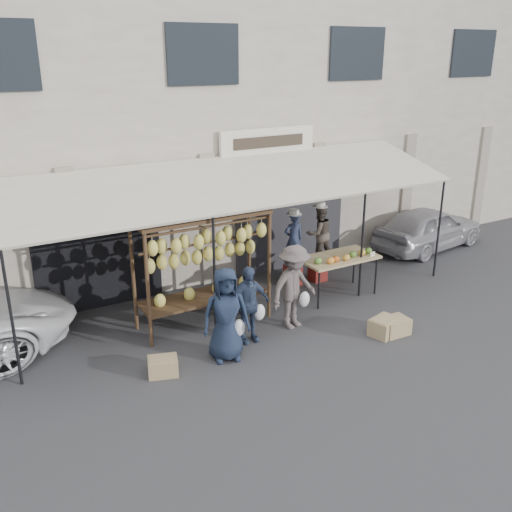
{
  "coord_description": "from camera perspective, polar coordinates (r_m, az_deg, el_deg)",
  "views": [
    {
      "loc": [
        -5.23,
        -7.64,
        5.09
      ],
      "look_at": [
        0.03,
        1.4,
        1.3
      ],
      "focal_mm": 40.0,
      "sensor_mm": 36.0,
      "label": 1
    }
  ],
  "objects": [
    {
      "name": "ground_plane",
      "position": [
        10.56,
        3.72,
        -8.93
      ],
      "size": [
        90.0,
        90.0,
        0.0
      ],
      "primitive_type": "plane",
      "color": "#2D2D30"
    },
    {
      "name": "shophouse",
      "position": [
        15.14,
        -10.16,
        14.16
      ],
      "size": [
        24.0,
        6.15,
        7.3
      ],
      "color": "beige",
      "rests_on": "ground_plane"
    },
    {
      "name": "awning",
      "position": [
        11.49,
        -2.32,
        7.26
      ],
      "size": [
        10.0,
        2.35,
        2.92
      ],
      "color": "beige",
      "rests_on": "ground_plane"
    },
    {
      "name": "banana_rack",
      "position": [
        10.77,
        -5.28,
        0.76
      ],
      "size": [
        2.6,
        0.9,
        2.24
      ],
      "color": "black",
      "rests_on": "ground_plane"
    },
    {
      "name": "produce_table",
      "position": [
        12.36,
        8.38,
        -0.25
      ],
      "size": [
        1.7,
        0.9,
        1.04
      ],
      "color": "tan",
      "rests_on": "ground_plane"
    },
    {
      "name": "vendor_left",
      "position": [
        12.81,
        3.78,
        1.67
      ],
      "size": [
        0.49,
        0.36,
        1.24
      ],
      "primitive_type": "imported",
      "rotation": [
        0.0,
        0.0,
        2.99
      ],
      "color": "#28314F",
      "rests_on": "stool_left"
    },
    {
      "name": "vendor_right",
      "position": [
        13.08,
        6.33,
        2.25
      ],
      "size": [
        0.68,
        0.55,
        1.34
      ],
      "primitive_type": "imported",
      "rotation": [
        0.0,
        0.0,
        3.07
      ],
      "color": "brown",
      "rests_on": "stool_right"
    },
    {
      "name": "customer_left",
      "position": [
        9.79,
        -3.03,
        -5.86
      ],
      "size": [
        0.93,
        0.73,
        1.68
      ],
      "primitive_type": "imported",
      "rotation": [
        0.0,
        0.0,
        -0.26
      ],
      "color": "#1A2438",
      "rests_on": "ground_plane"
    },
    {
      "name": "customer_mid",
      "position": [
        10.39,
        -0.84,
        -4.87
      ],
      "size": [
        0.88,
        0.41,
        1.47
      ],
      "primitive_type": "imported",
      "rotation": [
        0.0,
        0.0,
        -0.06
      ],
      "color": "#32405D",
      "rests_on": "ground_plane"
    },
    {
      "name": "customer_right",
      "position": [
        10.9,
        3.81,
        -3.11
      ],
      "size": [
        1.18,
        0.82,
        1.67
      ],
      "primitive_type": "imported",
      "rotation": [
        0.0,
        0.0,
        0.19
      ],
      "color": "#5A4F4D",
      "rests_on": "ground_plane"
    },
    {
      "name": "stool_left",
      "position": [
        13.1,
        3.69,
        -1.87
      ],
      "size": [
        0.43,
        0.43,
        0.47
      ],
      "primitive_type": "cube",
      "rotation": [
        0.0,
        0.0,
        -0.35
      ],
      "color": "maroon",
      "rests_on": "ground_plane"
    },
    {
      "name": "stool_right",
      "position": [
        13.38,
        6.18,
        -1.45
      ],
      "size": [
        0.41,
        0.41,
        0.48
      ],
      "primitive_type": "cube",
      "rotation": [
        0.0,
        0.0,
        -0.23
      ],
      "color": "maroon",
      "rests_on": "ground_plane"
    },
    {
      "name": "crate_near_a",
      "position": [
        11.12,
        12.72,
        -6.91
      ],
      "size": [
        0.63,
        0.54,
        0.33
      ],
      "primitive_type": "cube",
      "rotation": [
        0.0,
        0.0,
        0.26
      ],
      "color": "tan",
      "rests_on": "ground_plane"
    },
    {
      "name": "crate_near_b",
      "position": [
        11.19,
        13.67,
        -6.84
      ],
      "size": [
        0.54,
        0.42,
        0.32
      ],
      "primitive_type": "cube",
      "rotation": [
        0.0,
        0.0,
        -0.04
      ],
      "color": "tan",
      "rests_on": "ground_plane"
    },
    {
      "name": "crate_far",
      "position": [
        9.75,
        -9.29,
        -10.84
      ],
      "size": [
        0.58,
        0.5,
        0.29
      ],
      "primitive_type": "cube",
      "rotation": [
        0.0,
        0.0,
        -0.32
      ],
      "color": "tan",
      "rests_on": "ground_plane"
    },
    {
      "name": "sedan",
      "position": [
        16.03,
        16.87,
        2.72
      ],
      "size": [
        3.58,
        1.82,
        1.17
      ],
      "primitive_type": "imported",
      "rotation": [
        0.0,
        0.0,
        1.71
      ],
      "color": "#A09FA5",
      "rests_on": "ground_plane"
    }
  ]
}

